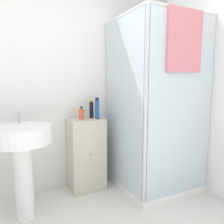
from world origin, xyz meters
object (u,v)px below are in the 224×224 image
object	(u,v)px
shampoo_bottle_tall_black	(91,109)
shampoo_bottle_blue	(97,109)
soap_dispenser	(81,114)
sink	(22,150)

from	to	relation	value
shampoo_bottle_tall_black	shampoo_bottle_blue	bearing A→B (deg)	-60.97
shampoo_bottle_tall_black	shampoo_bottle_blue	size ratio (longest dim) A/B	0.89
soap_dispenser	shampoo_bottle_blue	world-z (taller)	shampoo_bottle_blue
sink	soap_dispenser	size ratio (longest dim) A/B	6.66
shampoo_bottle_tall_black	shampoo_bottle_blue	xyz separation A→B (m)	(0.04, -0.08, 0.01)
shampoo_bottle_blue	soap_dispenser	bearing A→B (deg)	159.92
soap_dispenser	shampoo_bottle_tall_black	size ratio (longest dim) A/B	0.69
sink	shampoo_bottle_tall_black	world-z (taller)	shampoo_bottle_tall_black
soap_dispenser	shampoo_bottle_blue	bearing A→B (deg)	-20.08
soap_dispenser	sink	bearing A→B (deg)	-155.86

